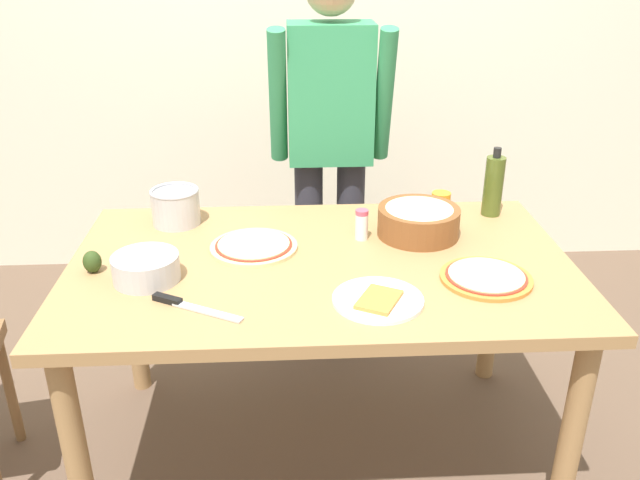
% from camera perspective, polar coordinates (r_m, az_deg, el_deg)
% --- Properties ---
extents(ground, '(8.00, 8.00, 0.00)m').
position_cam_1_polar(ground, '(2.55, 0.06, -17.27)').
color(ground, brown).
extents(wall_back, '(5.60, 0.10, 2.60)m').
position_cam_1_polar(wall_back, '(3.51, -1.45, 18.18)').
color(wall_back, silver).
rests_on(wall_back, ground).
extents(dining_table, '(1.60, 0.96, 0.76)m').
position_cam_1_polar(dining_table, '(2.16, 0.07, -3.96)').
color(dining_table, '#A37A4C').
rests_on(dining_table, ground).
extents(person_cook, '(0.49, 0.25, 1.62)m').
position_cam_1_polar(person_cook, '(2.76, 0.88, 8.67)').
color(person_cook, '#2D2D38').
rests_on(person_cook, ground).
extents(pizza_raw_on_board, '(0.29, 0.29, 0.02)m').
position_cam_1_polar(pizza_raw_on_board, '(2.20, -5.72, -0.52)').
color(pizza_raw_on_board, beige).
rests_on(pizza_raw_on_board, dining_table).
extents(pizza_cooked_on_tray, '(0.28, 0.28, 0.02)m').
position_cam_1_polar(pizza_cooked_on_tray, '(2.06, 14.10, -3.13)').
color(pizza_cooked_on_tray, '#C67A33').
rests_on(pizza_cooked_on_tray, dining_table).
extents(plate_with_slice, '(0.26, 0.26, 0.02)m').
position_cam_1_polar(plate_with_slice, '(1.89, 5.02, -5.14)').
color(plate_with_slice, white).
rests_on(plate_with_slice, dining_table).
extents(popcorn_bowl, '(0.28, 0.28, 0.11)m').
position_cam_1_polar(popcorn_bowl, '(2.29, 8.48, 1.83)').
color(popcorn_bowl, brown).
rests_on(popcorn_bowl, dining_table).
extents(mixing_bowl_steel, '(0.20, 0.20, 0.08)m').
position_cam_1_polar(mixing_bowl_steel, '(2.05, -14.74, -2.33)').
color(mixing_bowl_steel, '#B7B7BC').
rests_on(mixing_bowl_steel, dining_table).
extents(olive_oil_bottle, '(0.07, 0.07, 0.26)m').
position_cam_1_polar(olive_oil_bottle, '(2.51, 14.70, 4.56)').
color(olive_oil_bottle, '#47561E').
rests_on(olive_oil_bottle, dining_table).
extents(steel_pot, '(0.17, 0.17, 0.13)m').
position_cam_1_polar(steel_pot, '(2.42, -12.31, 2.87)').
color(steel_pot, '#B7B7BC').
rests_on(steel_pot, dining_table).
extents(cup_orange, '(0.07, 0.07, 0.08)m').
position_cam_1_polar(cup_orange, '(2.49, 10.33, 3.11)').
color(cup_orange, orange).
rests_on(cup_orange, dining_table).
extents(salt_shaker, '(0.04, 0.04, 0.11)m').
position_cam_1_polar(salt_shaker, '(2.25, 3.60, 1.34)').
color(salt_shaker, white).
rests_on(salt_shaker, dining_table).
extents(chef_knife, '(0.27, 0.16, 0.02)m').
position_cam_1_polar(chef_knife, '(1.89, -11.47, -5.49)').
color(chef_knife, silver).
rests_on(chef_knife, dining_table).
extents(avocado, '(0.06, 0.06, 0.07)m').
position_cam_1_polar(avocado, '(2.15, -19.01, -1.77)').
color(avocado, '#2D4219').
rests_on(avocado, dining_table).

